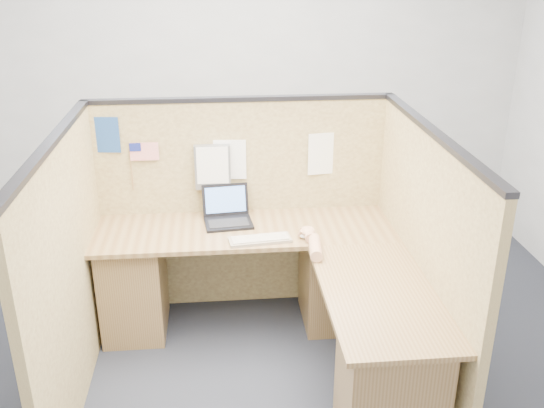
{
  "coord_description": "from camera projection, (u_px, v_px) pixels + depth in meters",
  "views": [
    {
      "loc": [
        -0.16,
        -2.92,
        2.42
      ],
      "look_at": [
        0.16,
        0.5,
        0.97
      ],
      "focal_mm": 40.0,
      "sensor_mm": 36.0,
      "label": 1
    }
  ],
  "objects": [
    {
      "name": "paper_right",
      "position": [
        324.0,
        154.0,
        4.13
      ],
      "size": [
        0.23,
        0.03,
        0.29
      ],
      "primitive_type": "cube",
      "rotation": [
        0.0,
        0.0,
        0.13
      ],
      "color": "white",
      "rests_on": "cubicle_partitions"
    },
    {
      "name": "mouse",
      "position": [
        308.0,
        235.0,
        3.83
      ],
      "size": [
        0.12,
        0.09,
        0.05
      ],
      "primitive_type": "ellipsoid",
      "rotation": [
        0.0,
        0.0,
        0.27
      ],
      "color": "#BBBBC0",
      "rests_on": "l_desk"
    },
    {
      "name": "floor",
      "position": [
        253.0,
        386.0,
        3.63
      ],
      "size": [
        5.0,
        5.0,
        0.0
      ],
      "primitive_type": "plane",
      "color": "black",
      "rests_on": "ground"
    },
    {
      "name": "file_holder",
      "position": [
        213.0,
        167.0,
        4.06
      ],
      "size": [
        0.24,
        0.05,
        0.31
      ],
      "color": "slate",
      "rests_on": "cubicle_partitions"
    },
    {
      "name": "laptop",
      "position": [
        228.0,
        213.0,
        4.06
      ],
      "size": [
        0.33,
        0.33,
        0.23
      ],
      "rotation": [
        0.0,
        0.0,
        0.1
      ],
      "color": "black",
      "rests_on": "l_desk"
    },
    {
      "name": "hand_forearm",
      "position": [
        313.0,
        242.0,
        3.69
      ],
      "size": [
        0.11,
        0.39,
        0.08
      ],
      "color": "tan",
      "rests_on": "l_desk"
    },
    {
      "name": "paper_left",
      "position": [
        230.0,
        160.0,
        4.09
      ],
      "size": [
        0.22,
        0.02,
        0.28
      ],
      "primitive_type": "cube",
      "rotation": [
        0.0,
        0.0,
        -0.06
      ],
      "color": "white",
      "rests_on": "cubicle_partitions"
    },
    {
      "name": "l_desk",
      "position": [
        278.0,
        303.0,
        3.76
      ],
      "size": [
        1.95,
        1.75,
        0.73
      ],
      "color": "brown",
      "rests_on": "floor"
    },
    {
      "name": "wall_back",
      "position": [
        234.0,
        79.0,
        5.15
      ],
      "size": [
        5.0,
        0.0,
        5.0
      ],
      "primitive_type": "plane",
      "rotation": [
        1.57,
        0.0,
        0.0
      ],
      "color": "#AAACAF",
      "rests_on": "floor"
    },
    {
      "name": "cubicle_partitions",
      "position": [
        247.0,
        240.0,
        3.73
      ],
      "size": [
        2.06,
        1.83,
        1.53
      ],
      "color": "olive",
      "rests_on": "floor"
    },
    {
      "name": "keyboard",
      "position": [
        260.0,
        239.0,
        3.79
      ],
      "size": [
        0.4,
        0.18,
        0.03
      ],
      "rotation": [
        0.0,
        0.0,
        0.12
      ],
      "color": "gray",
      "rests_on": "l_desk"
    },
    {
      "name": "american_flag",
      "position": [
        141.0,
        153.0,
        4.0
      ],
      "size": [
        0.19,
        0.01,
        0.33
      ],
      "color": "olive",
      "rests_on": "cubicle_partitions"
    },
    {
      "name": "blue_poster",
      "position": [
        106.0,
        135.0,
        3.94
      ],
      "size": [
        0.18,
        0.03,
        0.24
      ],
      "primitive_type": "cube",
      "rotation": [
        0.0,
        0.0,
        -0.12
      ],
      "color": "navy",
      "rests_on": "cubicle_partitions"
    }
  ]
}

